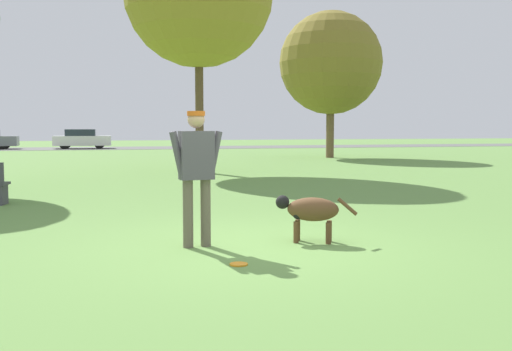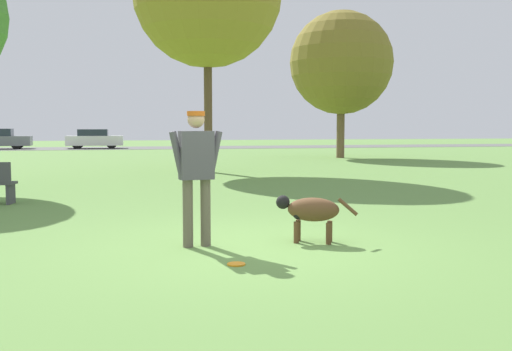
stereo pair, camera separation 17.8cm
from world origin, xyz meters
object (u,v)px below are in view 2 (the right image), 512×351
(person, at_px, (196,166))
(tree_far_right, at_px, (341,63))
(frisbee, at_px, (236,264))
(dog, at_px, (310,211))
(parked_car_white, at_px, (95,139))

(person, xyz_separation_m, tree_far_right, (9.68, 20.16, 3.58))
(frisbee, bearing_deg, dog, 41.26)
(dog, bearing_deg, person, 22.45)
(person, bearing_deg, dog, -9.79)
(person, relative_size, frisbee, 8.42)
(dog, xyz_separation_m, tree_far_right, (8.19, 20.23, 4.19))
(frisbee, distance_m, parked_car_white, 36.79)
(person, xyz_separation_m, dog, (1.49, -0.07, -0.60))
(tree_far_right, bearing_deg, person, -115.66)
(dog, xyz_separation_m, parked_car_white, (-4.04, 35.62, 0.24))
(person, height_order, dog, person)
(person, distance_m, parked_car_white, 35.65)
(tree_far_right, distance_m, parked_car_white, 20.05)
(dog, distance_m, frisbee, 1.65)
(person, relative_size, parked_car_white, 0.44)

